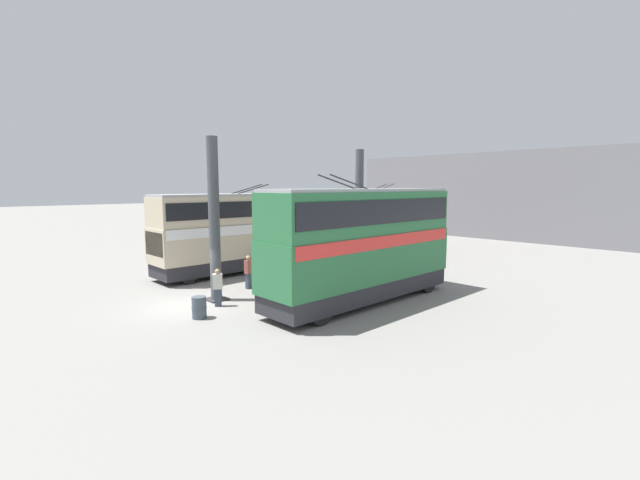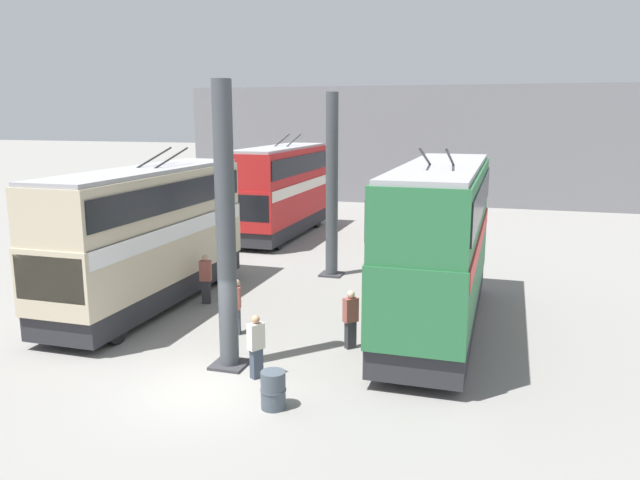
{
  "view_description": "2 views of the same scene",
  "coord_description": "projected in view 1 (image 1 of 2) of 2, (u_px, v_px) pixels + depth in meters",
  "views": [
    {
      "loc": [
        -8.52,
        -17.79,
        5.38
      ],
      "look_at": [
        8.82,
        0.43,
        2.21
      ],
      "focal_mm": 24.0,
      "sensor_mm": 36.0,
      "label": 1
    },
    {
      "loc": [
        -13.05,
        -7.03,
        6.8
      ],
      "look_at": [
        12.68,
        0.78,
        1.32
      ],
      "focal_mm": 35.0,
      "sensor_mm": 36.0,
      "label": 2
    }
  ],
  "objects": [
    {
      "name": "ground_plane",
      "position": [
        185.0,
        306.0,
        19.28
      ],
      "size": [
        240.0,
        240.0,
        0.0
      ],
      "primitive_type": "plane",
      "color": "gray"
    },
    {
      "name": "depot_back_wall",
      "position": [
        509.0,
        196.0,
        42.03
      ],
      "size": [
        0.5,
        36.0,
        8.82
      ],
      "color": "slate",
      "rests_on": "ground_plane"
    },
    {
      "name": "support_column_near",
      "position": [
        214.0,
        223.0,
        19.91
      ],
      "size": [
        0.93,
        0.93,
        7.65
      ],
      "color": "#42474C",
      "rests_on": "ground_plane"
    },
    {
      "name": "support_column_far",
      "position": [
        359.0,
        213.0,
        26.89
      ],
      "size": [
        0.93,
        0.93,
        7.65
      ],
      "color": "#42474C",
      "rests_on": "ground_plane"
    },
    {
      "name": "bus_left_near",
      "position": [
        363.0,
        239.0,
        19.59
      ],
      "size": [
        10.56,
        2.54,
        5.89
      ],
      "color": "black",
      "rests_on": "ground_plane"
    },
    {
      "name": "bus_right_near",
      "position": [
        234.0,
        228.0,
        26.56
      ],
      "size": [
        10.16,
        2.54,
        5.54
      ],
      "color": "black",
      "rests_on": "ground_plane"
    },
    {
      "name": "bus_right_far",
      "position": [
        373.0,
        217.0,
        35.78
      ],
      "size": [
        9.56,
        2.54,
        5.62
      ],
      "color": "black",
      "rests_on": "ground_plane"
    },
    {
      "name": "person_by_right_row",
      "position": [
        262.0,
        259.0,
        26.04
      ],
      "size": [
        0.35,
        0.47,
        1.83
      ],
      "rotation": [
        0.0,
        0.0,
        0.28
      ],
      "color": "#2D2D33",
      "rests_on": "ground_plane"
    },
    {
      "name": "person_aisle_midway",
      "position": [
        248.0,
        271.0,
        22.52
      ],
      "size": [
        0.47,
        0.36,
        1.77
      ],
      "rotation": [
        0.0,
        0.0,
        5.03
      ],
      "color": "#384251",
      "rests_on": "ground_plane"
    },
    {
      "name": "person_aisle_foreground",
      "position": [
        218.0,
        287.0,
        19.2
      ],
      "size": [
        0.48,
        0.43,
        1.71
      ],
      "rotation": [
        0.0,
        0.0,
        1.02
      ],
      "color": "#384251",
      "rests_on": "ground_plane"
    },
    {
      "name": "person_by_left_row",
      "position": [
        291.0,
        283.0,
        19.76
      ],
      "size": [
        0.47,
        0.46,
        1.77
      ],
      "rotation": [
        0.0,
        0.0,
        3.96
      ],
      "color": "#2D2D33",
      "rests_on": "ground_plane"
    },
    {
      "name": "oil_drum",
      "position": [
        199.0,
        307.0,
        17.5
      ],
      "size": [
        0.61,
        0.61,
        0.9
      ],
      "color": "#424C56",
      "rests_on": "ground_plane"
    }
  ]
}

